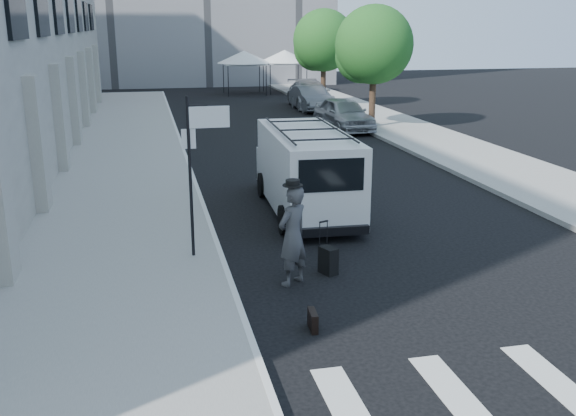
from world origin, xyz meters
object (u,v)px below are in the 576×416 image
parked_car_c (310,94)px  briefcase (313,320)px  suitcase (328,260)px  parked_car_a (344,114)px  businessman (293,236)px  parked_car_b (310,98)px  cargo_van (305,170)px

parked_car_c → briefcase: bearing=-101.5°
briefcase → suitcase: 2.63m
parked_car_a → parked_car_c: parked_car_c is taller
businessman → briefcase: businessman is taller
briefcase → parked_car_b: (7.28, 28.32, 0.57)m
suitcase → parked_car_a: (6.05, 18.23, 0.51)m
cargo_van → parked_car_a: bearing=70.3°
parked_car_b → parked_car_c: (0.38, 1.44, 0.08)m
businessman → parked_car_c: businessman is taller
parked_car_a → parked_car_b: size_ratio=1.06×
businessman → parked_car_c: bearing=-141.2°
businessman → parked_car_b: (7.17, 26.26, -0.29)m
parked_car_c → parked_car_a: bearing=-91.1°
parked_car_a → parked_car_b: (0.26, 7.65, -0.07)m
businessman → parked_car_a: size_ratio=0.43×
briefcase → parked_car_c: (7.66, 29.76, 0.65)m
businessman → parked_car_c: size_ratio=0.36×
cargo_van → parked_car_c: (5.99, 22.58, -0.36)m
businessman → cargo_van: bearing=-142.8°
businessman → suitcase: (0.86, 0.38, -0.73)m
briefcase → parked_car_c: parked_car_c is taller
suitcase → cargo_van: 4.87m
briefcase → parked_car_a: size_ratio=0.09×
parked_car_a → businessman: bearing=-114.3°
cargo_van → parked_car_b: 21.87m
cargo_van → parked_car_c: bearing=77.1°
parked_car_c → cargo_van: bearing=-101.9°
cargo_van → parked_car_a: (5.36, 13.49, -0.37)m
suitcase → parked_car_a: parked_car_a is taller
businessman → cargo_van: (1.55, 5.12, 0.15)m
parked_car_b → businessman: bearing=-106.4°
briefcase → cargo_van: 7.44m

